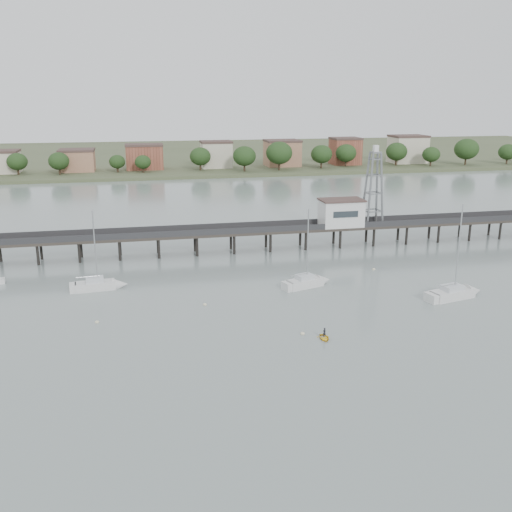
{
  "coord_description": "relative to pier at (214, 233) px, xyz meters",
  "views": [
    {
      "loc": [
        -13.89,
        -43.34,
        28.46
      ],
      "look_at": [
        4.21,
        42.0,
        4.0
      ],
      "focal_mm": 40.0,
      "sensor_mm": 36.0,
      "label": 1
    }
  ],
  "objects": [
    {
      "name": "ground_plane",
      "position": [
        0.0,
        -60.0,
        -3.79
      ],
      "size": [
        500.0,
        500.0,
        0.0
      ],
      "primitive_type": "plane",
      "color": "gray",
      "rests_on": "ground"
    },
    {
      "name": "pier",
      "position": [
        0.0,
        0.0,
        0.0
      ],
      "size": [
        150.0,
        5.0,
        5.5
      ],
      "color": "#2D2823",
      "rests_on": "ground"
    },
    {
      "name": "pier_building",
      "position": [
        25.0,
        0.0,
        2.87
      ],
      "size": [
        8.4,
        5.4,
        5.3
      ],
      "color": "silver",
      "rests_on": "ground"
    },
    {
      "name": "lattice_tower",
      "position": [
        31.5,
        0.0,
        7.31
      ],
      "size": [
        3.2,
        3.2,
        15.5
      ],
      "color": "slate",
      "rests_on": "ground"
    },
    {
      "name": "sailboat_d",
      "position": [
        31.84,
        -32.12,
        -3.16
      ],
      "size": [
        9.37,
        4.61,
        14.81
      ],
      "rotation": [
        0.0,
        0.0,
        0.23
      ],
      "color": "silver",
      "rests_on": "ground"
    },
    {
      "name": "sailboat_b",
      "position": [
        -19.6,
        -17.58,
        -3.15
      ],
      "size": [
        8.01,
        3.03,
        12.97
      ],
      "rotation": [
        0.0,
        0.0,
        0.1
      ],
      "color": "silver",
      "rests_on": "ground"
    },
    {
      "name": "sailboat_c",
      "position": [
        11.97,
        -22.68,
        -3.15
      ],
      "size": [
        8.11,
        4.63,
        12.92
      ],
      "rotation": [
        0.0,
        0.0,
        0.32
      ],
      "color": "silver",
      "rests_on": "ground"
    },
    {
      "name": "yellow_dinghy",
      "position": [
        7.53,
        -42.39,
        -3.79
      ],
      "size": [
        1.65,
        0.57,
        2.27
      ],
      "primitive_type": "imported",
      "rotation": [
        0.0,
        0.0,
        -0.07
      ],
      "color": "yellow",
      "rests_on": "ground"
    },
    {
      "name": "dinghy_occupant",
      "position": [
        7.53,
        -42.39,
        -3.79
      ],
      "size": [
        0.82,
        1.27,
        0.29
      ],
      "primitive_type": "imported",
      "rotation": [
        0.0,
        0.0,
        3.49
      ],
      "color": "black",
      "rests_on": "ground"
    },
    {
      "name": "mooring_buoys",
      "position": [
        1.7,
        -29.95,
        -3.71
      ],
      "size": [
        73.15,
        24.35,
        0.39
      ],
      "color": "beige",
      "rests_on": "ground"
    },
    {
      "name": "far_shore",
      "position": [
        0.36,
        179.58,
        -2.85
      ],
      "size": [
        500.0,
        170.0,
        10.4
      ],
      "color": "#475133",
      "rests_on": "ground"
    }
  ]
}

